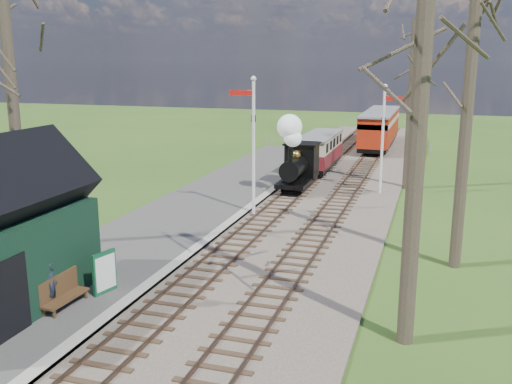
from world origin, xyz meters
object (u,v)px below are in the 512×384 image
sign_board (105,272)px  bench (62,292)px  locomotive (297,157)px  person (52,286)px  semaphore_near (252,136)px  red_carriage_a (376,132)px  red_carriage_b (383,124)px  semaphore_far (384,131)px  coach (320,150)px

sign_board → bench: size_ratio=0.78×
locomotive → person: bearing=-99.7°
semaphore_near → red_carriage_a: 20.02m
red_carriage_b → sign_board: bearing=-97.6°
bench → person: size_ratio=1.20×
semaphore_far → person: size_ratio=4.25×
coach → person: size_ratio=4.83×
semaphore_near → sign_board: size_ratio=4.96×
red_carriage_a → sign_board: bearing=-99.0°
semaphore_near → coach: 11.59m
semaphore_far → red_carriage_b: semaphore_far is taller
red_carriage_a → semaphore_far: bearing=-82.6°
locomotive → coach: locomotive is taller
red_carriage_b → person: bearing=-98.5°
semaphore_near → bench: 11.74m
red_carriage_a → red_carriage_b: (0.00, 5.50, 0.00)m
bench → red_carriage_b: bearing=81.7°
coach → bench: (-2.69, -22.54, -0.77)m
semaphore_near → coach: semaphore_near is taller
red_carriage_b → locomotive: bearing=-97.5°
locomotive → red_carriage_a: 14.58m
locomotive → person: size_ratio=3.02×
semaphore_far → bench: 18.78m
red_carriage_a → red_carriage_b: size_ratio=1.00×
red_carriage_b → person: (-5.45, -36.52, -0.76)m
semaphore_far → sign_board: bearing=-112.0°
semaphore_near → red_carriage_b: semaphore_near is taller
semaphore_far → locomotive: bearing=-170.9°
locomotive → red_carriage_a: (2.61, 14.34, -0.26)m
red_carriage_a → sign_board: (-4.68, -29.61, -0.80)m
red_carriage_a → person: bearing=-100.0°
semaphore_near → red_carriage_b: size_ratio=1.11×
red_carriage_a → red_carriage_b: 5.50m
person → red_carriage_a: bearing=-28.7°
semaphore_far → red_carriage_a: (-1.77, 13.64, -1.72)m
locomotive → bench: size_ratio=2.52×
semaphore_far → red_carriage_a: semaphore_far is taller
coach → red_carriage_a: red_carriage_a is taller
semaphore_near → sign_board: semaphore_near is taller
red_carriage_a → sign_board: 29.98m
red_carriage_b → coach: bearing=-100.7°
bench → sign_board: bearing=63.0°
red_carriage_b → bench: 36.72m
semaphore_far → red_carriage_b: bearing=95.3°
person → sign_board: bearing=-47.5°
locomotive → red_carriage_a: locomotive is taller
red_carriage_b → red_carriage_a: bearing=-90.0°
semaphore_far → red_carriage_b: size_ratio=1.02×
red_carriage_a → bench: red_carriage_a is taller
person → semaphore_near: bearing=-29.1°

